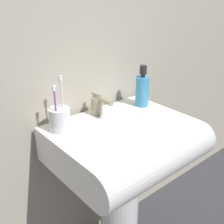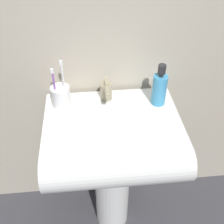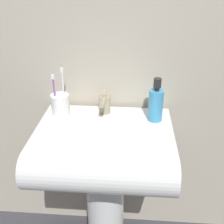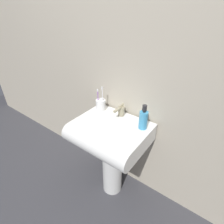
{
  "view_description": "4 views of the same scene",
  "coord_description": "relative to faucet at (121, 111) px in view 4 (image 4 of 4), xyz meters",
  "views": [
    {
      "loc": [
        -0.68,
        -0.75,
        1.27
      ],
      "look_at": [
        -0.02,
        0.03,
        0.81
      ],
      "focal_mm": 45.0,
      "sensor_mm": 36.0,
      "label": 1
    },
    {
      "loc": [
        -0.09,
        -0.86,
        1.53
      ],
      "look_at": [
        0.0,
        0.01,
        0.79
      ],
      "focal_mm": 45.0,
      "sensor_mm": 36.0,
      "label": 2
    },
    {
      "loc": [
        0.11,
        -0.99,
        1.36
      ],
      "look_at": [
        0.03,
        0.0,
        0.84
      ],
      "focal_mm": 45.0,
      "sensor_mm": 36.0,
      "label": 3
    },
    {
      "loc": [
        0.64,
        -0.88,
        1.53
      ],
      "look_at": [
        -0.03,
        0.03,
        0.84
      ],
      "focal_mm": 28.0,
      "sensor_mm": 36.0,
      "label": 4
    }
  ],
  "objects": [
    {
      "name": "soap_bottle",
      "position": [
        0.22,
        -0.04,
        0.03
      ],
      "size": [
        0.06,
        0.06,
        0.19
      ],
      "color": "#3F99CC",
      "rests_on": "sink_basin"
    },
    {
      "name": "wall_back",
      "position": [
        0.01,
        0.11,
        0.39
      ],
      "size": [
        5.0,
        0.05,
        2.4
      ],
      "primitive_type": "cube",
      "color": "#B7AD99",
      "rests_on": "ground"
    },
    {
      "name": "sink_pedestal",
      "position": [
        0.01,
        -0.13,
        -0.5
      ],
      "size": [
        0.18,
        0.18,
        0.62
      ],
      "primitive_type": "cylinder",
      "color": "white",
      "rests_on": "ground"
    },
    {
      "name": "toothbrush_cup",
      "position": [
        -0.2,
        -0.01,
        -0.0
      ],
      "size": [
        0.08,
        0.08,
        0.21
      ],
      "color": "white",
      "rests_on": "sink_basin"
    },
    {
      "name": "ground_plane",
      "position": [
        0.01,
        -0.13,
        -0.81
      ],
      "size": [
        6.0,
        6.0,
        0.0
      ],
      "primitive_type": "plane",
      "color": "#38383D",
      "rests_on": "ground"
    },
    {
      "name": "sink_basin",
      "position": [
        0.01,
        -0.18,
        -0.12
      ],
      "size": [
        0.56,
        0.47,
        0.15
      ],
      "color": "white",
      "rests_on": "sink_pedestal"
    },
    {
      "name": "faucet",
      "position": [
        0.0,
        0.0,
        0.0
      ],
      "size": [
        0.05,
        0.12,
        0.1
      ],
      "color": "tan",
      "rests_on": "sink_basin"
    }
  ]
}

